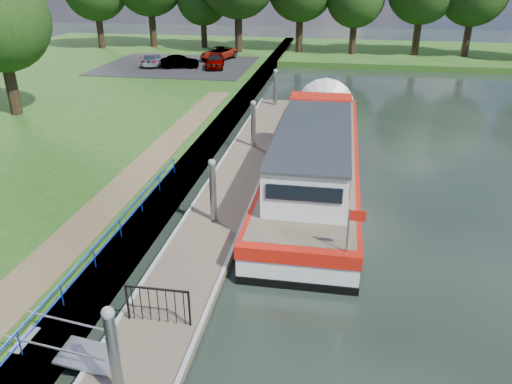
% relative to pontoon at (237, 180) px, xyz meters
% --- Properties ---
extents(bank_edge, '(1.10, 90.00, 0.78)m').
position_rel_pontoon_xyz_m(bank_edge, '(-2.55, 2.00, 0.20)').
color(bank_edge, '#473D2D').
rests_on(bank_edge, ground).
extents(far_bank, '(60.00, 18.00, 0.60)m').
position_rel_pontoon_xyz_m(far_bank, '(12.00, 39.00, 0.12)').
color(far_bank, '#214914').
rests_on(far_bank, ground).
extents(footpath, '(1.60, 40.00, 0.05)m').
position_rel_pontoon_xyz_m(footpath, '(-4.40, -5.00, 0.62)').
color(footpath, brown).
rests_on(footpath, riverbank).
extents(carpark, '(14.00, 12.00, 0.06)m').
position_rel_pontoon_xyz_m(carpark, '(-11.00, 25.00, 0.62)').
color(carpark, black).
rests_on(carpark, riverbank).
extents(blue_fence, '(0.04, 18.04, 0.72)m').
position_rel_pontoon_xyz_m(blue_fence, '(-2.75, -10.00, 1.13)').
color(blue_fence, '#0C2DBF').
rests_on(blue_fence, riverbank).
extents(pontoon, '(2.50, 30.00, 0.56)m').
position_rel_pontoon_xyz_m(pontoon, '(0.00, 0.00, 0.00)').
color(pontoon, brown).
rests_on(pontoon, ground).
extents(mooring_piles, '(0.30, 27.30, 3.55)m').
position_rel_pontoon_xyz_m(mooring_piles, '(0.00, 0.00, 1.10)').
color(mooring_piles, gray).
rests_on(mooring_piles, ground).
extents(gangway, '(2.58, 1.00, 0.92)m').
position_rel_pontoon_xyz_m(gangway, '(-1.85, -12.50, 0.44)').
color(gangway, '#A5A8AD').
rests_on(gangway, ground).
extents(gate_panel, '(1.85, 0.05, 1.15)m').
position_rel_pontoon_xyz_m(gate_panel, '(-0.00, -10.80, 0.97)').
color(gate_panel, black).
rests_on(gate_panel, ground).
extents(barge, '(4.36, 21.15, 4.78)m').
position_rel_pontoon_xyz_m(barge, '(3.60, 2.31, 0.90)').
color(barge, black).
rests_on(barge, ground).
extents(car_a, '(2.23, 4.15, 1.34)m').
position_rel_pontoon_xyz_m(car_a, '(-7.06, 24.25, 1.32)').
color(car_a, '#999999').
rests_on(car_a, carpark).
extents(car_b, '(3.67, 2.03, 1.15)m').
position_rel_pontoon_xyz_m(car_b, '(-10.29, 23.64, 1.22)').
color(car_b, '#999999').
rests_on(car_b, carpark).
extents(car_c, '(2.28, 4.27, 1.18)m').
position_rel_pontoon_xyz_m(car_c, '(-13.20, 24.39, 1.24)').
color(car_c, '#999999').
rests_on(car_c, carpark).
extents(car_d, '(3.43, 4.94, 1.25)m').
position_rel_pontoon_xyz_m(car_d, '(-7.78, 28.54, 1.28)').
color(car_d, '#999999').
rests_on(car_d, carpark).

